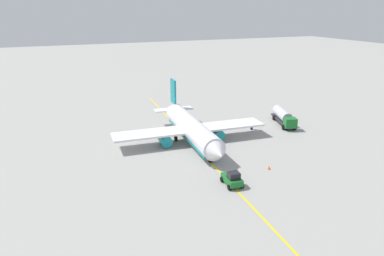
{
  "coord_description": "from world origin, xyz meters",
  "views": [
    {
      "loc": [
        57.55,
        -24.21,
        24.38
      ],
      "look_at": [
        0.0,
        0.0,
        3.0
      ],
      "focal_mm": 33.08,
      "sensor_mm": 36.0,
      "label": 1
    }
  ],
  "objects_px": {
    "refueling_worker": "(252,126)",
    "safety_cone_nose": "(269,168)",
    "fuel_tanker": "(284,116)",
    "pushback_tug": "(232,179)",
    "airplane": "(191,129)"
  },
  "relations": [
    {
      "from": "airplane",
      "to": "fuel_tanker",
      "type": "distance_m",
      "value": 23.12
    },
    {
      "from": "fuel_tanker",
      "to": "safety_cone_nose",
      "type": "distance_m",
      "value": 24.35
    },
    {
      "from": "fuel_tanker",
      "to": "safety_cone_nose",
      "type": "bearing_deg",
      "value": -41.71
    },
    {
      "from": "fuel_tanker",
      "to": "pushback_tug",
      "type": "bearing_deg",
      "value": -49.65
    },
    {
      "from": "fuel_tanker",
      "to": "refueling_worker",
      "type": "relative_size",
      "value": 6.39
    },
    {
      "from": "pushback_tug",
      "to": "refueling_worker",
      "type": "distance_m",
      "value": 25.42
    },
    {
      "from": "airplane",
      "to": "safety_cone_nose",
      "type": "relative_size",
      "value": 52.64
    },
    {
      "from": "refueling_worker",
      "to": "safety_cone_nose",
      "type": "distance_m",
      "value": 19.22
    },
    {
      "from": "pushback_tug",
      "to": "airplane",
      "type": "bearing_deg",
      "value": 176.27
    },
    {
      "from": "refueling_worker",
      "to": "safety_cone_nose",
      "type": "xyz_separation_m",
      "value": [
        17.6,
        -7.71,
        -0.54
      ]
    },
    {
      "from": "airplane",
      "to": "fuel_tanker",
      "type": "xyz_separation_m",
      "value": [
        -2.37,
        22.98,
        -1.01
      ]
    },
    {
      "from": "pushback_tug",
      "to": "safety_cone_nose",
      "type": "height_order",
      "value": "pushback_tug"
    },
    {
      "from": "fuel_tanker",
      "to": "refueling_worker",
      "type": "height_order",
      "value": "fuel_tanker"
    },
    {
      "from": "refueling_worker",
      "to": "safety_cone_nose",
      "type": "relative_size",
      "value": 3.04
    },
    {
      "from": "pushback_tug",
      "to": "safety_cone_nose",
      "type": "bearing_deg",
      "value": 106.64
    }
  ]
}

